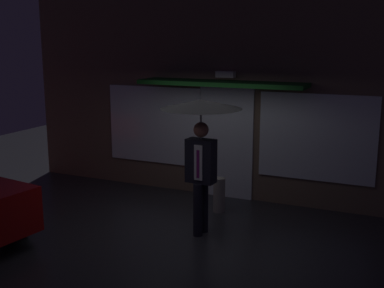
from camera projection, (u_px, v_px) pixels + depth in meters
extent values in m
plane|color=#26262B|center=(178.00, 235.00, 7.96)|extent=(18.00, 18.00, 0.00)
cube|color=brown|center=(230.00, 89.00, 9.61)|extent=(8.98, 0.30, 4.29)
cube|color=white|center=(226.00, 143.00, 9.67)|extent=(1.10, 0.04, 2.20)
cube|color=white|center=(154.00, 125.00, 10.27)|extent=(2.12, 0.04, 1.60)
cube|color=white|center=(316.00, 138.00, 8.92)|extent=(2.12, 0.04, 1.60)
cube|color=white|center=(226.00, 74.00, 9.32)|extent=(0.36, 0.16, 0.12)
cube|color=#144C19|center=(221.00, 83.00, 9.13)|extent=(3.20, 0.70, 0.08)
cylinder|color=black|center=(198.00, 210.00, 7.84)|extent=(0.15, 0.15, 0.87)
cylinder|color=black|center=(204.00, 206.00, 8.01)|extent=(0.15, 0.15, 0.87)
cube|color=black|center=(201.00, 161.00, 7.76)|extent=(0.48, 0.28, 0.70)
cube|color=silver|center=(198.00, 163.00, 7.64)|extent=(0.14, 0.03, 0.56)
cube|color=#721966|center=(198.00, 164.00, 7.64)|extent=(0.05, 0.03, 0.45)
sphere|color=tan|center=(201.00, 130.00, 7.66)|extent=(0.24, 0.24, 0.24)
cylinder|color=slate|center=(201.00, 129.00, 7.66)|extent=(0.02, 0.02, 0.94)
cone|color=black|center=(201.00, 104.00, 7.57)|extent=(1.28, 1.28, 0.14)
cylinder|color=black|center=(16.00, 218.00, 7.79)|extent=(0.66, 0.31, 0.64)
cylinder|color=#9E998E|center=(219.00, 195.00, 8.96)|extent=(0.22, 0.22, 0.64)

